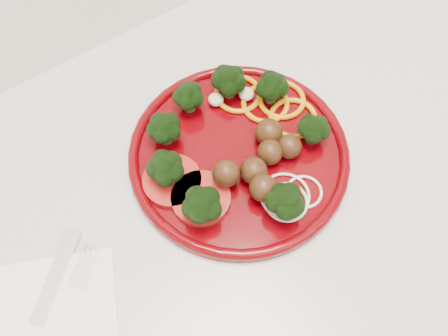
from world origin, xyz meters
TOP-DOWN VIEW (x-y plane):
  - counter at (0.00, 1.70)m, footprint 2.40×0.60m
  - plate at (-0.09, 1.73)m, footprint 0.28×0.28m
  - napkin at (-0.38, 1.67)m, footprint 0.20×0.20m

SIDE VIEW (x-z plane):
  - counter at x=0.00m, z-range 0.00..0.90m
  - napkin at x=-0.38m, z-range 0.90..0.90m
  - plate at x=-0.09m, z-range 0.89..0.95m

